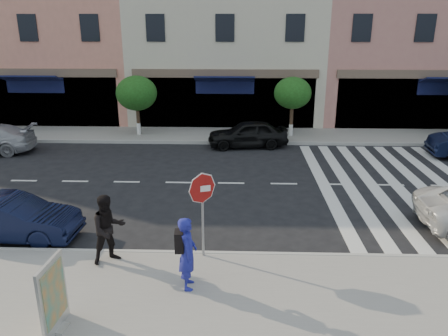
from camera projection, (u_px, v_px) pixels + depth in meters
ground at (229, 231)px, 12.79m from camera, size 120.00×120.00×0.00m
sidewalk_near at (225, 309)px, 9.21m from camera, size 60.00×4.50×0.15m
sidewalk_far at (233, 135)px, 23.18m from camera, size 60.00×3.00×0.15m
building_west_mid at (58, 1)px, 26.98m from camera, size 10.00×9.00×14.00m
building_centre at (227, 27)px, 27.14m from camera, size 11.00×9.00×11.00m
building_east_mid at (425, 9)px, 26.44m from camera, size 13.00×9.00×13.00m
street_tree_wb at (137, 93)px, 22.43m from camera, size 2.10×2.10×3.06m
street_tree_c at (293, 93)px, 22.16m from camera, size 1.90×1.90×3.04m
stop_sign at (202, 196)px, 10.65m from camera, size 0.76×0.28×2.25m
photographer at (188, 253)px, 9.62m from camera, size 0.46×0.65×1.70m
walker at (108, 229)px, 10.66m from camera, size 1.08×1.04×1.76m
poster_board at (53, 298)px, 8.28m from camera, size 0.37×0.98×1.49m
car_near_mid at (11, 218)px, 12.19m from camera, size 3.82×1.50×1.24m
car_far_mid at (248, 134)px, 21.17m from camera, size 4.00×1.99×1.31m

